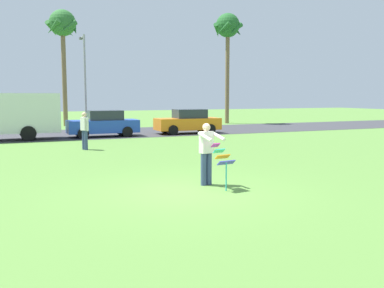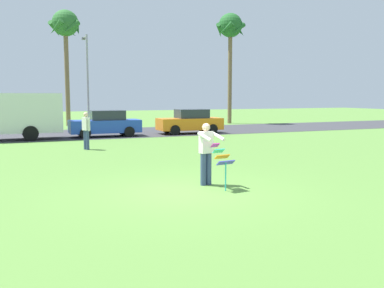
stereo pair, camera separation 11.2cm
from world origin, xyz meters
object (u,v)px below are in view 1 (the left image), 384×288
person_kite_flyer (207,151)px  parked_truck_white_box (4,115)px  kite_held (223,159)px  parked_car_blue (103,124)px  palm_tree_right_near (63,28)px  palm_tree_centre_far (228,31)px  parked_car_orange (188,122)px  streetlight_pole (85,75)px  person_walker_near (85,130)px

person_kite_flyer → parked_truck_white_box: 16.18m
kite_held → parked_car_blue: bearing=89.2°
palm_tree_right_near → palm_tree_centre_far: (13.84, -2.15, 0.34)m
kite_held → parked_car_orange: (5.80, 16.04, -0.06)m
parked_car_orange → palm_tree_centre_far: size_ratio=0.44×
person_kite_flyer → parked_car_blue: person_kite_flyer is taller
person_kite_flyer → streetlight_pole: streetlight_pole is taller
palm_tree_right_near → streetlight_pole: size_ratio=1.33×
palm_tree_centre_far → streetlight_pole: bearing=-174.6°
parked_car_blue → parked_car_orange: bearing=-0.0°
palm_tree_right_near → palm_tree_centre_far: size_ratio=0.96×
kite_held → streetlight_pole: streetlight_pole is taller
parked_car_blue → palm_tree_right_near: 12.68m
person_walker_near → parked_truck_white_box: bearing=119.8°
person_kite_flyer → streetlight_pole: 22.65m
kite_held → streetlight_pole: (0.38, 23.16, 3.16)m
palm_tree_right_near → person_walker_near: bearing=-94.2°
parked_truck_white_box → palm_tree_right_near: 13.14m
streetlight_pole → person_walker_near: bearing=-99.9°
parked_car_orange → palm_tree_centre_far: palm_tree_centre_far is taller
parked_car_orange → palm_tree_centre_far: bearing=48.6°
person_kite_flyer → person_walker_near: bearing=100.7°
parked_truck_white_box → parked_car_blue: size_ratio=1.60×
person_kite_flyer → streetlight_pole: bearing=88.7°
palm_tree_centre_far → person_walker_near: bearing=-136.5°
person_walker_near → parked_car_blue: bearing=70.5°
parked_car_orange → streetlight_pole: bearing=127.3°
palm_tree_centre_far → person_walker_near: 21.98m
kite_held → palm_tree_centre_far: 28.65m
palm_tree_right_near → kite_held: bearing=-88.5°
kite_held → palm_tree_centre_far: size_ratio=0.13×
parked_car_orange → kite_held: bearing=-109.9°
person_kite_flyer → palm_tree_centre_far: bearing=60.7°
parked_car_orange → palm_tree_right_near: palm_tree_right_near is taller
kite_held → parked_car_blue: parked_car_blue is taller
parked_truck_white_box → person_walker_near: 6.87m
kite_held → palm_tree_right_near: size_ratio=0.13×
parked_truck_white_box → streetlight_pole: 9.47m
parked_truck_white_box → person_walker_near: (3.41, -5.95, -0.48)m
person_walker_near → kite_held: bearing=-79.4°
person_kite_flyer → person_walker_near: size_ratio=1.00×
person_kite_flyer → palm_tree_right_near: bearing=91.3°
streetlight_pole → parked_car_blue: bearing=-91.3°
parked_car_orange → parked_car_blue: bearing=180.0°
kite_held → parked_car_blue: 16.04m
parked_truck_white_box → parked_car_orange: (11.10, -0.00, -0.64)m
parked_truck_white_box → palm_tree_right_near: palm_tree_right_near is taller
parked_car_orange → person_walker_near: (-7.69, -5.95, 0.16)m
person_walker_near → palm_tree_right_near: bearing=85.8°
parked_truck_white_box → parked_car_orange: parked_truck_white_box is taller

